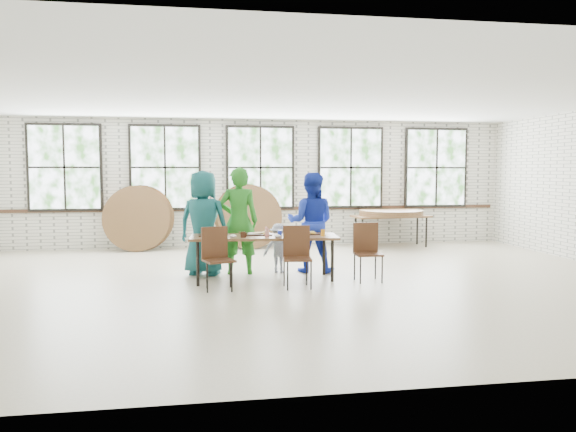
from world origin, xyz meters
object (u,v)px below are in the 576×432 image
chair_near_right (297,251)px  storage_table (391,218)px  chair_near_left (217,253)px  dining_table (264,239)px

chair_near_right → storage_table: chair_near_right is taller
chair_near_left → storage_table: bearing=26.8°
dining_table → chair_near_left: size_ratio=2.59×
chair_near_right → storage_table: (3.03, 4.20, 0.13)m
chair_near_right → chair_near_left: bearing=-175.4°
chair_near_left → dining_table: bearing=17.6°
dining_table → chair_near_right: (0.44, -0.58, -0.13)m
chair_near_right → storage_table: size_ratio=0.51×
chair_near_left → storage_table: chair_near_left is taller
dining_table → chair_near_left: (-0.79, -0.56, -0.13)m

